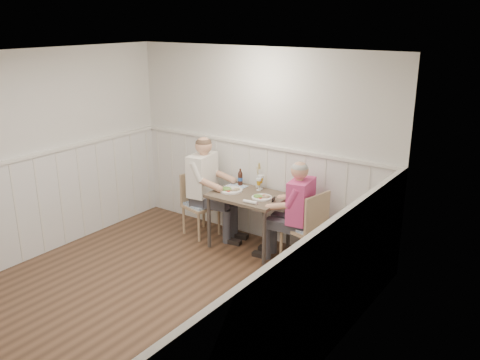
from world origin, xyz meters
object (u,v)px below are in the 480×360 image
at_px(chair_left, 199,201).
at_px(beer_bottle, 240,178).
at_px(man_in_pink, 297,220).
at_px(grass_vase, 257,176).
at_px(dining_table, 249,201).
at_px(chair_right, 307,225).
at_px(diner_cream, 206,194).

xyz_separation_m(chair_left, beer_bottle, (0.54, 0.26, 0.38)).
height_order(chair_left, man_in_pink, man_in_pink).
xyz_separation_m(man_in_pink, grass_vase, (-0.79, 0.30, 0.36)).
relative_size(dining_table, man_in_pink, 0.73).
bearing_deg(chair_right, dining_table, -177.86).
bearing_deg(chair_right, chair_left, -178.39).
distance_m(dining_table, chair_right, 0.86).
bearing_deg(beer_bottle, chair_left, -154.42).
distance_m(dining_table, diner_cream, 0.72).
bearing_deg(dining_table, man_in_pink, 0.24).
relative_size(man_in_pink, grass_vase, 3.63).
bearing_deg(grass_vase, dining_table, -77.13).
relative_size(dining_table, diner_cream, 0.67).
distance_m(chair_left, beer_bottle, 0.71).
relative_size(chair_right, diner_cream, 0.66).
height_order(dining_table, man_in_pink, man_in_pink).
xyz_separation_m(dining_table, chair_left, (-0.84, -0.02, -0.18)).
xyz_separation_m(diner_cream, grass_vase, (0.65, 0.31, 0.31)).
bearing_deg(beer_bottle, man_in_pink, -13.12).
bearing_deg(dining_table, diner_cream, -179.47).
distance_m(man_in_pink, diner_cream, 1.44).
height_order(diner_cream, beer_bottle, diner_cream).
bearing_deg(beer_bottle, dining_table, -38.26).
bearing_deg(chair_left, beer_bottle, 25.58).
xyz_separation_m(man_in_pink, diner_cream, (-1.44, -0.01, 0.05)).
height_order(dining_table, chair_left, chair_left).
relative_size(dining_table, chair_left, 1.10).
xyz_separation_m(man_in_pink, beer_bottle, (-1.02, 0.24, 0.30)).
bearing_deg(chair_left, man_in_pink, 0.69).
bearing_deg(chair_left, diner_cream, 4.25).
bearing_deg(dining_table, grass_vase, 102.87).
height_order(chair_left, grass_vase, grass_vase).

